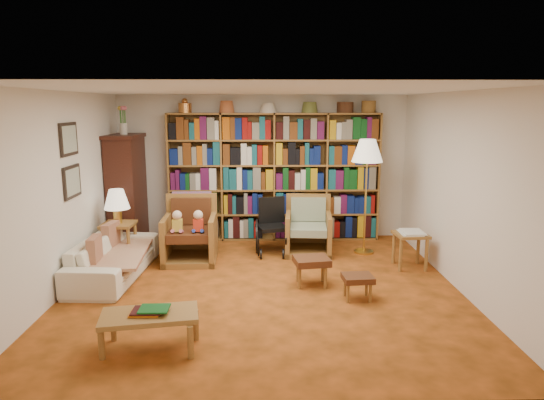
{
  "coord_description": "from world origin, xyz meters",
  "views": [
    {
      "loc": [
        -0.01,
        -5.97,
        2.32
      ],
      "look_at": [
        0.13,
        0.6,
        1.04
      ],
      "focal_mm": 32.0,
      "sensor_mm": 36.0,
      "label": 1
    }
  ],
  "objects_px": {
    "side_table_lamp": "(119,232)",
    "footstool_b": "(358,280)",
    "wheelchair": "(272,228)",
    "floor_lamp": "(367,155)",
    "coffee_table": "(150,318)",
    "armchair_sage": "(308,231)",
    "sofa": "(114,257)",
    "side_table_papers": "(410,239)",
    "footstool_a": "(312,263)",
    "armchair_leather": "(191,233)"
  },
  "relations": [
    {
      "from": "side_table_papers",
      "to": "footstool_a",
      "type": "xyz_separation_m",
      "value": [
        -1.5,
        -0.68,
        -0.12
      ]
    },
    {
      "from": "sofa",
      "to": "armchair_leather",
      "type": "bearing_deg",
      "value": -47.79
    },
    {
      "from": "footstool_a",
      "to": "armchair_sage",
      "type": "bearing_deg",
      "value": 86.62
    },
    {
      "from": "armchair_leather",
      "to": "footstool_a",
      "type": "relative_size",
      "value": 2.0
    },
    {
      "from": "wheelchair",
      "to": "footstool_a",
      "type": "bearing_deg",
      "value": -71.54
    },
    {
      "from": "sofa",
      "to": "coffee_table",
      "type": "xyz_separation_m",
      "value": [
        0.96,
        -2.06,
        0.05
      ]
    },
    {
      "from": "side_table_papers",
      "to": "footstool_b",
      "type": "xyz_separation_m",
      "value": [
        -0.98,
        -1.16,
        -0.18
      ]
    },
    {
      "from": "side_table_lamp",
      "to": "footstool_b",
      "type": "relative_size",
      "value": 1.59
    },
    {
      "from": "wheelchair",
      "to": "side_table_papers",
      "type": "bearing_deg",
      "value": -21.65
    },
    {
      "from": "floor_lamp",
      "to": "coffee_table",
      "type": "xyz_separation_m",
      "value": [
        -2.71,
        -3.08,
        -1.24
      ]
    },
    {
      "from": "side_table_papers",
      "to": "armchair_sage",
      "type": "bearing_deg",
      "value": 149.75
    },
    {
      "from": "side_table_papers",
      "to": "coffee_table",
      "type": "xyz_separation_m",
      "value": [
        -3.22,
        -2.35,
        -0.1
      ]
    },
    {
      "from": "wheelchair",
      "to": "footstool_b",
      "type": "distance_m",
      "value": 2.2
    },
    {
      "from": "armchair_leather",
      "to": "wheelchair",
      "type": "distance_m",
      "value": 1.28
    },
    {
      "from": "sofa",
      "to": "side_table_papers",
      "type": "bearing_deg",
      "value": -82.46
    },
    {
      "from": "sofa",
      "to": "side_table_papers",
      "type": "distance_m",
      "value": 4.19
    },
    {
      "from": "footstool_b",
      "to": "coffee_table",
      "type": "height_order",
      "value": "coffee_table"
    },
    {
      "from": "footstool_a",
      "to": "footstool_b",
      "type": "distance_m",
      "value": 0.71
    },
    {
      "from": "side_table_lamp",
      "to": "sofa",
      "type": "bearing_deg",
      "value": -80.82
    },
    {
      "from": "wheelchair",
      "to": "footstool_b",
      "type": "height_order",
      "value": "wheelchair"
    },
    {
      "from": "wheelchair",
      "to": "footstool_a",
      "type": "xyz_separation_m",
      "value": [
        0.49,
        -1.47,
        -0.09
      ]
    },
    {
      "from": "armchair_sage",
      "to": "sofa",
      "type": "bearing_deg",
      "value": -158.04
    },
    {
      "from": "footstool_a",
      "to": "footstool_b",
      "type": "relative_size",
      "value": 1.31
    },
    {
      "from": "armchair_sage",
      "to": "coffee_table",
      "type": "height_order",
      "value": "armchair_sage"
    },
    {
      "from": "sofa",
      "to": "footstool_b",
      "type": "relative_size",
      "value": 4.93
    },
    {
      "from": "floor_lamp",
      "to": "coffee_table",
      "type": "height_order",
      "value": "floor_lamp"
    },
    {
      "from": "side_table_lamp",
      "to": "side_table_papers",
      "type": "xyz_separation_m",
      "value": [
        4.28,
        -0.32,
        -0.04
      ]
    },
    {
      "from": "wheelchair",
      "to": "armchair_leather",
      "type": "bearing_deg",
      "value": -165.4
    },
    {
      "from": "side_table_lamp",
      "to": "coffee_table",
      "type": "distance_m",
      "value": 2.88
    },
    {
      "from": "side_table_lamp",
      "to": "floor_lamp",
      "type": "xyz_separation_m",
      "value": [
        3.77,
        0.4,
        1.1
      ]
    },
    {
      "from": "side_table_lamp",
      "to": "armchair_leather",
      "type": "relative_size",
      "value": 0.61
    },
    {
      "from": "armchair_leather",
      "to": "floor_lamp",
      "type": "xyz_separation_m",
      "value": [
        2.71,
        0.26,
        1.16
      ]
    },
    {
      "from": "side_table_lamp",
      "to": "wheelchair",
      "type": "height_order",
      "value": "wheelchair"
    },
    {
      "from": "armchair_leather",
      "to": "floor_lamp",
      "type": "bearing_deg",
      "value": 5.42
    },
    {
      "from": "side_table_papers",
      "to": "footstool_a",
      "type": "height_order",
      "value": "side_table_papers"
    },
    {
      "from": "sofa",
      "to": "armchair_sage",
      "type": "height_order",
      "value": "armchair_sage"
    },
    {
      "from": "floor_lamp",
      "to": "coffee_table",
      "type": "distance_m",
      "value": 4.28
    },
    {
      "from": "side_table_lamp",
      "to": "armchair_sage",
      "type": "relative_size",
      "value": 0.67
    },
    {
      "from": "floor_lamp",
      "to": "side_table_papers",
      "type": "height_order",
      "value": "floor_lamp"
    },
    {
      "from": "sofa",
      "to": "side_table_papers",
      "type": "xyz_separation_m",
      "value": [
        4.18,
        0.3,
        0.15
      ]
    },
    {
      "from": "floor_lamp",
      "to": "footstool_a",
      "type": "height_order",
      "value": "floor_lamp"
    },
    {
      "from": "armchair_sage",
      "to": "wheelchair",
      "type": "relative_size",
      "value": 1.02
    },
    {
      "from": "sofa",
      "to": "coffee_table",
      "type": "bearing_deg",
      "value": -151.52
    },
    {
      "from": "armchair_leather",
      "to": "side_table_lamp",
      "type": "bearing_deg",
      "value": -172.2
    },
    {
      "from": "armchair_leather",
      "to": "footstool_b",
      "type": "bearing_deg",
      "value": -36.0
    },
    {
      "from": "sofa",
      "to": "armchair_leather",
      "type": "xyz_separation_m",
      "value": [
        0.95,
        0.76,
        0.13
      ]
    },
    {
      "from": "armchair_sage",
      "to": "coffee_table",
      "type": "distance_m",
      "value": 3.66
    },
    {
      "from": "armchair_leather",
      "to": "footstool_a",
      "type": "height_order",
      "value": "armchair_leather"
    },
    {
      "from": "footstool_a",
      "to": "coffee_table",
      "type": "bearing_deg",
      "value": -135.96
    },
    {
      "from": "floor_lamp",
      "to": "side_table_papers",
      "type": "distance_m",
      "value": 1.45
    }
  ]
}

